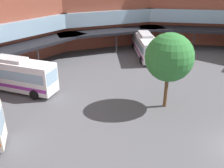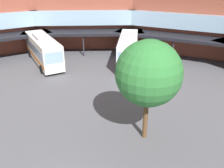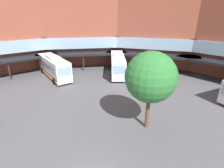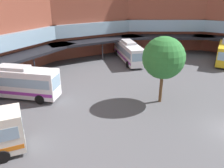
# 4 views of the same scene
# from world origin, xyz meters

# --- Properties ---
(station_building) EXTENTS (72.62, 44.18, 16.38)m
(station_building) POSITION_xyz_m (-0.00, 18.15, 7.78)
(station_building) COLOR brown
(station_building) RESTS_ON ground
(bus_0) EXTENTS (9.70, 9.57, 3.64)m
(bus_0) POSITION_xyz_m (14.92, 18.74, 1.84)
(bus_0) COLOR white
(bus_0) RESTS_ON ground
(bus_1) EXTENTS (5.89, 10.73, 4.01)m
(bus_1) POSITION_xyz_m (-5.60, 23.29, 2.03)
(bus_1) COLOR white
(bus_1) RESTS_ON ground
(plaza_tree) EXTENTS (4.71, 4.71, 7.70)m
(plaza_tree) POSITION_xyz_m (2.32, 7.90, 5.33)
(plaza_tree) COLOR brown
(plaza_tree) RESTS_ON ground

